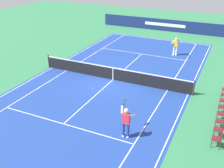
% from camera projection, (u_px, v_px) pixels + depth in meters
% --- Properties ---
extents(ground_plane, '(60.00, 60.00, 0.00)m').
position_uv_depth(ground_plane, '(113.00, 80.00, 19.71)').
color(ground_plane, '#2D7247').
extents(court_slab, '(24.20, 11.40, 0.00)m').
position_uv_depth(court_slab, '(113.00, 80.00, 19.71)').
color(court_slab, navy).
rests_on(court_slab, ground_plane).
extents(court_line_markings, '(23.85, 11.05, 0.01)m').
position_uv_depth(court_line_markings, '(113.00, 80.00, 19.71)').
color(court_line_markings, white).
rests_on(court_line_markings, ground_plane).
extents(tennis_net, '(0.10, 11.70, 1.08)m').
position_uv_depth(tennis_net, '(113.00, 74.00, 19.50)').
color(tennis_net, '#2D2D33').
rests_on(tennis_net, ground_plane).
extents(stadium_barrier, '(0.26, 17.00, 1.40)m').
position_uv_depth(stadium_barrier, '(168.00, 25.00, 32.39)').
color(stadium_barrier, navy).
rests_on(stadium_barrier, ground_plane).
extents(tennis_player_near, '(1.05, 0.78, 1.70)m').
position_uv_depth(tennis_player_near, '(126.00, 121.00, 13.09)').
color(tennis_player_near, navy).
rests_on(tennis_player_near, ground_plane).
extents(tennis_player_far, '(1.06, 0.78, 1.70)m').
position_uv_depth(tennis_player_far, '(176.00, 46.00, 24.23)').
color(tennis_player_far, white).
rests_on(tennis_player_far, ground_plane).
extents(tennis_ball, '(0.07, 0.07, 0.07)m').
position_uv_depth(tennis_ball, '(93.00, 89.00, 18.28)').
color(tennis_ball, '#CCE01E').
rests_on(tennis_ball, ground_plane).
extents(spectator_chair_3, '(0.44, 0.44, 0.88)m').
position_uv_depth(spectator_chair_3, '(224.00, 106.00, 15.18)').
color(spectator_chair_3, '#38383D').
rests_on(spectator_chair_3, ground_plane).
extents(spectator_chair_4, '(0.44, 0.44, 0.88)m').
position_uv_depth(spectator_chair_4, '(223.00, 113.00, 14.51)').
color(spectator_chair_4, '#38383D').
rests_on(spectator_chair_4, ground_plane).
extents(spectator_chair_5, '(0.44, 0.44, 0.88)m').
position_uv_depth(spectator_chair_5, '(222.00, 121.00, 13.84)').
color(spectator_chair_5, '#38383D').
rests_on(spectator_chair_5, ground_plane).
extents(spectator_chair_6, '(0.44, 0.44, 0.88)m').
position_uv_depth(spectator_chair_6, '(220.00, 129.00, 13.17)').
color(spectator_chair_6, '#38383D').
rests_on(spectator_chair_6, ground_plane).
extents(spectator_chair_7, '(0.44, 0.44, 0.88)m').
position_uv_depth(spectator_chair_7, '(219.00, 138.00, 12.50)').
color(spectator_chair_7, '#38383D').
rests_on(spectator_chair_7, ground_plane).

